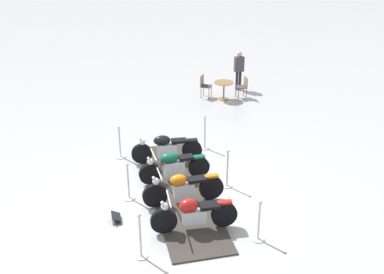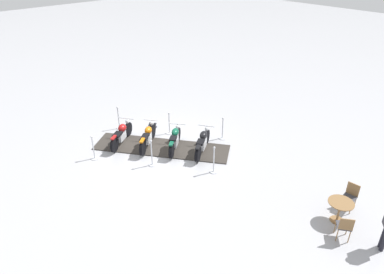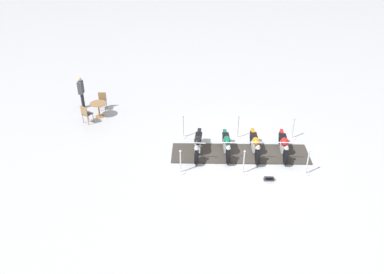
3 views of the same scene
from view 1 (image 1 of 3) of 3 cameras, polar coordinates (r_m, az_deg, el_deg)
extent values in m
plane|color=#B2B2B7|center=(12.82, -1.58, -6.69)|extent=(80.00, 80.00, 0.00)
cube|color=#38332D|center=(12.81, -1.58, -6.61)|extent=(5.54, 4.59, 0.04)
cylinder|color=black|center=(14.14, -6.13, -2.02)|extent=(0.44, 0.59, 0.61)
cylinder|color=black|center=(14.27, -0.01, -1.60)|extent=(0.44, 0.59, 0.61)
cube|color=silver|center=(14.15, -3.06, -1.59)|extent=(0.50, 0.61, 0.40)
ellipsoid|color=black|center=(14.00, -3.67, -0.42)|extent=(0.53, 0.60, 0.31)
cube|color=black|center=(14.07, -1.63, -0.45)|extent=(0.47, 0.53, 0.08)
cube|color=black|center=(14.12, -0.01, -0.38)|extent=(0.31, 0.37, 0.06)
cylinder|color=silver|center=(14.02, -5.92, -1.05)|extent=(0.19, 0.25, 0.53)
cylinder|color=silver|center=(13.89, -5.71, 0.15)|extent=(0.61, 0.40, 0.04)
sphere|color=silver|center=(13.97, -6.09, -0.62)|extent=(0.18, 0.18, 0.18)
cylinder|color=black|center=(13.02, -5.15, -4.48)|extent=(0.48, 0.56, 0.61)
cylinder|color=black|center=(13.31, 0.83, -3.68)|extent=(0.48, 0.56, 0.61)
cube|color=silver|center=(13.11, -2.13, -3.80)|extent=(0.52, 0.57, 0.42)
ellipsoid|color=#0F5138|center=(12.93, -2.73, -2.57)|extent=(0.56, 0.60, 0.30)
cube|color=black|center=(13.05, -0.74, -2.49)|extent=(0.47, 0.49, 0.08)
cube|color=#0F5138|center=(13.15, 0.84, -2.40)|extent=(0.33, 0.36, 0.06)
cylinder|color=silver|center=(12.91, -4.92, -3.44)|extent=(0.21, 0.24, 0.52)
cylinder|color=silver|center=(12.77, -4.70, -2.15)|extent=(0.60, 0.49, 0.04)
sphere|color=silver|center=(12.85, -5.10, -3.00)|extent=(0.18, 0.18, 0.18)
cylinder|color=black|center=(12.01, -4.51, -7.10)|extent=(0.49, 0.58, 0.65)
cylinder|color=black|center=(12.30, 2.36, -6.19)|extent=(0.49, 0.58, 0.65)
cube|color=silver|center=(12.11, -1.03, -6.48)|extent=(0.49, 0.55, 0.38)
ellipsoid|color=#D16B0F|center=(11.92, -1.67, -5.27)|extent=(0.50, 0.53, 0.30)
cube|color=black|center=(12.05, 0.69, -5.15)|extent=(0.54, 0.59, 0.08)
cube|color=#D16B0F|center=(12.12, 2.39, -4.76)|extent=(0.33, 0.37, 0.06)
cylinder|color=silver|center=(11.87, -4.24, -5.93)|extent=(0.21, 0.25, 0.56)
cylinder|color=silver|center=(11.72, -3.97, -4.49)|extent=(0.53, 0.42, 0.04)
sphere|color=silver|center=(11.80, -4.42, -5.39)|extent=(0.18, 0.18, 0.18)
cylinder|color=black|center=(11.08, -3.45, -10.15)|extent=(0.44, 0.59, 0.63)
cylinder|color=black|center=(11.30, 3.93, -9.40)|extent=(0.44, 0.59, 0.63)
cube|color=silver|center=(11.15, 0.28, -9.65)|extent=(0.47, 0.58, 0.35)
ellipsoid|color=#AD1919|center=(10.95, -0.45, -8.35)|extent=(0.53, 0.56, 0.34)
cube|color=black|center=(11.06, 2.14, -8.31)|extent=(0.51, 0.56, 0.08)
cube|color=#AD1919|center=(11.11, 3.98, -7.93)|extent=(0.30, 0.36, 0.06)
cylinder|color=silver|center=(10.93, -3.15, -8.97)|extent=(0.20, 0.25, 0.54)
cylinder|color=silver|center=(10.76, -2.84, -7.49)|extent=(0.64, 0.43, 0.04)
sphere|color=silver|center=(10.86, -3.34, -8.43)|extent=(0.18, 0.18, 0.18)
cylinder|color=silver|center=(11.19, 8.00, -12.16)|extent=(0.33, 0.33, 0.03)
cylinder|color=silver|center=(10.91, 8.15, -10.12)|extent=(0.05, 0.05, 0.94)
sphere|color=silver|center=(10.63, 8.31, -7.87)|extent=(0.09, 0.09, 0.09)
cylinder|color=silver|center=(12.66, -7.64, -7.32)|extent=(0.35, 0.35, 0.03)
cylinder|color=silver|center=(12.41, -7.77, -5.41)|extent=(0.05, 0.05, 0.95)
sphere|color=silver|center=(12.16, -7.90, -3.32)|extent=(0.09, 0.09, 0.09)
cylinder|color=silver|center=(14.79, -8.66, -2.36)|extent=(0.36, 0.36, 0.03)
cylinder|color=silver|center=(14.58, -8.78, -0.68)|extent=(0.05, 0.05, 0.93)
sphere|color=silver|center=(14.37, -8.91, 1.12)|extent=(0.09, 0.09, 0.09)
cylinder|color=silver|center=(13.11, 4.25, -5.93)|extent=(0.30, 0.30, 0.03)
cylinder|color=silver|center=(12.85, 4.33, -3.91)|extent=(0.05, 0.05, 1.03)
sphere|color=silver|center=(12.59, 4.41, -1.71)|extent=(0.09, 0.09, 0.09)
cylinder|color=silver|center=(15.17, 1.55, -1.32)|extent=(0.31, 0.31, 0.03)
cylinder|color=silver|center=(14.95, 1.57, 0.49)|extent=(0.05, 0.05, 1.03)
sphere|color=silver|center=(14.73, 1.60, 2.44)|extent=(0.09, 0.09, 0.09)
cylinder|color=silver|center=(10.67, -6.18, -14.20)|extent=(0.30, 0.30, 0.03)
cylinder|color=silver|center=(10.35, -6.31, -11.95)|extent=(0.05, 0.05, 1.02)
sphere|color=silver|center=(10.03, -6.46, -9.46)|extent=(0.09, 0.09, 0.09)
cube|color=#333338|center=(11.85, -9.18, -9.92)|extent=(0.44, 0.40, 0.02)
cube|color=black|center=(11.78, -9.22, -9.44)|extent=(0.43, 0.40, 0.11)
cylinder|color=olive|center=(19.41, 3.85, 4.64)|extent=(0.43, 0.43, 0.02)
cylinder|color=olive|center=(19.29, 3.88, 5.63)|extent=(0.07, 0.07, 0.68)
cylinder|color=olive|center=(19.18, 3.91, 6.63)|extent=(0.79, 0.79, 0.03)
cylinder|color=olive|center=(19.36, 5.66, 5.19)|extent=(0.03, 0.03, 0.45)
cylinder|color=olive|center=(19.67, 5.34, 5.51)|extent=(0.03, 0.03, 0.45)
cylinder|color=olive|center=(19.47, 6.61, 5.26)|extent=(0.03, 0.03, 0.45)
cylinder|color=olive|center=(19.77, 6.28, 5.58)|extent=(0.03, 0.03, 0.45)
cube|color=#3F3F47|center=(19.49, 6.01, 6.06)|extent=(0.56, 0.56, 0.04)
cube|color=olive|center=(19.48, 6.55, 6.70)|extent=(0.34, 0.26, 0.39)
cylinder|color=olive|center=(19.64, 2.35, 5.60)|extent=(0.03, 0.03, 0.46)
cylinder|color=olive|center=(19.33, 2.07, 5.28)|extent=(0.03, 0.03, 0.46)
cylinder|color=olive|center=(19.73, 1.40, 5.71)|extent=(0.03, 0.03, 0.46)
cylinder|color=olive|center=(19.42, 1.10, 5.39)|extent=(0.03, 0.03, 0.46)
cube|color=#3F3F47|center=(19.45, 1.74, 6.20)|extent=(0.43, 0.43, 0.04)
cube|color=olive|center=(19.42, 1.23, 6.91)|extent=(0.40, 0.06, 0.43)
cylinder|color=#23232D|center=(20.54, 5.85, 6.88)|extent=(0.12, 0.12, 0.81)
cylinder|color=#23232D|center=(20.50, 5.48, 6.86)|extent=(0.12, 0.12, 0.81)
cube|color=#3F3F47|center=(20.31, 5.75, 8.82)|extent=(0.41, 0.45, 0.64)
sphere|color=tan|center=(20.20, 5.80, 9.98)|extent=(0.22, 0.22, 0.22)
camera|label=2|loc=(20.70, 35.42, 23.81)|focal=33.07mm
camera|label=3|loc=(17.13, -61.35, 20.98)|focal=36.11mm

